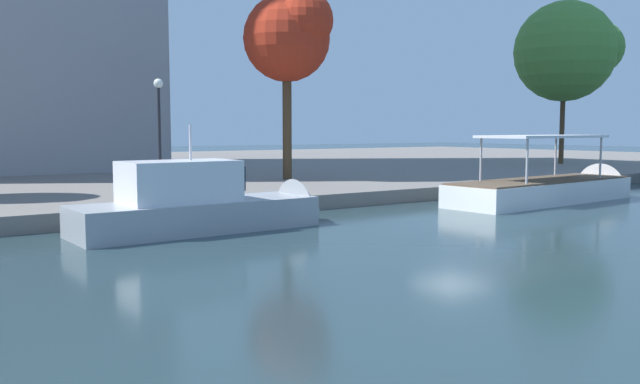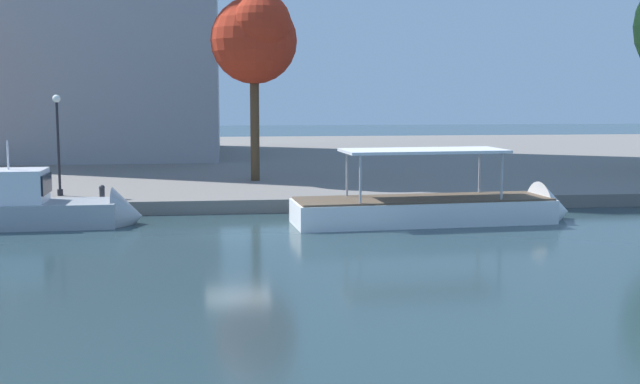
# 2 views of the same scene
# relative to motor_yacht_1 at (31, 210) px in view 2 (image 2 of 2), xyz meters

# --- Properties ---
(ground_plane) EXTENTS (220.00, 220.00, 0.00)m
(ground_plane) POSITION_rel_motor_yacht_1_xyz_m (8.32, -2.87, -0.68)
(ground_plane) COLOR #23383D
(dock_promenade) EXTENTS (120.00, 55.00, 0.62)m
(dock_promenade) POSITION_rel_motor_yacht_1_xyz_m (8.32, 29.95, -0.37)
(dock_promenade) COLOR slate
(dock_promenade) RESTS_ON ground_plane
(motor_yacht_1) EXTENTS (9.13, 2.80, 4.39)m
(motor_yacht_1) POSITION_rel_motor_yacht_1_xyz_m (0.00, 0.00, 0.00)
(motor_yacht_1) COLOR #9EA3A8
(motor_yacht_1) RESTS_ON ground_plane
(tour_boat_2) EXTENTS (12.21, 3.71, 4.11)m
(tour_boat_2) POSITION_rel_motor_yacht_1_xyz_m (17.08, -0.96, -0.23)
(tour_boat_2) COLOR white
(tour_boat_2) RESTS_ON ground_plane
(mooring_bollard_0) EXTENTS (0.26, 0.26, 0.72)m
(mooring_bollard_0) POSITION_rel_motor_yacht_1_xyz_m (2.40, 3.05, 0.33)
(mooring_bollard_0) COLOR #2D2D33
(mooring_bollard_0) RESTS_ON dock_promenade
(lamp_post) EXTENTS (0.37, 0.37, 4.73)m
(lamp_post) POSITION_rel_motor_yacht_1_xyz_m (0.17, 5.14, 2.70)
(lamp_post) COLOR black
(lamp_post) RESTS_ON dock_promenade
(tree_3) EXTENTS (4.69, 5.03, 10.04)m
(tree_3) POSITION_rel_motor_yacht_1_xyz_m (9.66, 10.46, 7.70)
(tree_3) COLOR #4C3823
(tree_3) RESTS_ON dock_promenade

